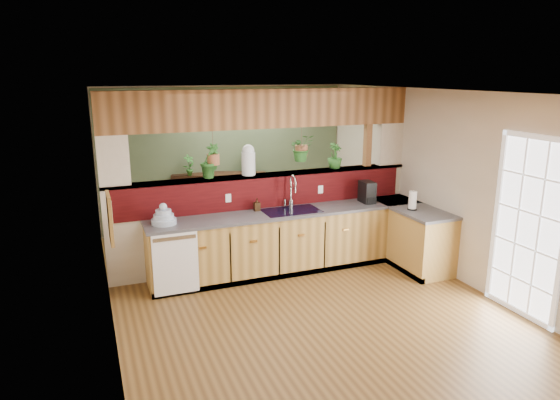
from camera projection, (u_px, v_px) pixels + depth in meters
name	position (u px, v px, depth m)	size (l,w,h in m)	color
ground	(302.00, 299.00, 6.41)	(4.60, 7.00, 0.01)	brown
ceiling	(305.00, 92.00, 5.76)	(4.60, 7.00, 0.01)	brown
wall_back	(226.00, 157.00, 9.24)	(4.60, 0.02, 2.60)	beige
wall_front	(547.00, 340.00, 2.94)	(4.60, 0.02, 2.60)	beige
wall_left	(105.00, 221.00, 5.27)	(0.02, 7.00, 2.60)	beige
wall_right	(455.00, 186.00, 6.91)	(0.02, 7.00, 2.60)	beige
pass_through_partition	(268.00, 187.00, 7.34)	(4.60, 0.21, 2.60)	beige
pass_through_ledge	(266.00, 175.00, 7.29)	(4.60, 0.21, 0.04)	brown
header_beam	(265.00, 109.00, 7.05)	(4.60, 0.15, 0.55)	brown
sage_backwall	(226.00, 157.00, 9.22)	(4.55, 0.02, 2.55)	#4B5D3F
countertop	(330.00, 238.00, 7.38)	(4.14, 1.52, 0.90)	olive
dishwasher	(176.00, 264.00, 6.37)	(0.58, 0.03, 0.82)	white
navy_sink	(291.00, 216.00, 7.17)	(0.82, 0.50, 0.18)	black
french_door	(527.00, 230.00, 5.79)	(0.06, 1.02, 2.16)	white
framed_print	(110.00, 218.00, 4.50)	(0.04, 0.35, 0.45)	olive
faucet	(292.00, 190.00, 7.25)	(0.22, 0.22, 0.49)	#B7B7B2
dish_stack	(164.00, 218.00, 6.50)	(0.33, 0.33, 0.29)	#A7BCD8
soap_dispenser	(257.00, 205.00, 7.13)	(0.08, 0.08, 0.18)	#3D2816
coffee_maker	(367.00, 193.00, 7.57)	(0.17, 0.29, 0.32)	black
paper_towel	(413.00, 201.00, 7.18)	(0.14, 0.14, 0.29)	black
glass_jar	(248.00, 160.00, 7.13)	(0.20, 0.20, 0.44)	silver
ledge_plant_left	(210.00, 161.00, 6.93)	(0.27, 0.22, 0.49)	#23571E
ledge_plant_right	(335.00, 156.00, 7.64)	(0.22, 0.22, 0.39)	#23571E
hanging_plant_a	(213.00, 148.00, 6.90)	(0.23, 0.18, 0.48)	brown
hanging_plant_b	(302.00, 136.00, 7.35)	(0.36, 0.31, 0.52)	brown
shelving_console	(220.00, 203.00, 9.14)	(1.66, 0.44, 1.11)	black
shelf_plant_a	(189.00, 165.00, 8.76)	(0.20, 0.13, 0.38)	#23571E
shelf_plant_b	(248.00, 160.00, 9.14)	(0.24, 0.24, 0.44)	#23571E
floor_plant	(313.00, 217.00, 8.63)	(0.71, 0.62, 0.79)	#23571E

